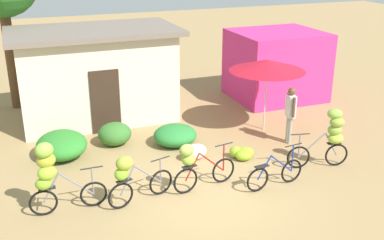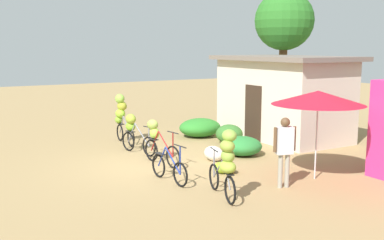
{
  "view_description": "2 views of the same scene",
  "coord_description": "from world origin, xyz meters",
  "px_view_note": "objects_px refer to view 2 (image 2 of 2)",
  "views": [
    {
      "loc": [
        -3.87,
        -8.96,
        5.59
      ],
      "look_at": [
        0.14,
        1.43,
        1.3
      ],
      "focal_mm": 43.28,
      "sensor_mm": 36.0,
      "label": 1
    },
    {
      "loc": [
        11.38,
        -5.25,
        3.34
      ],
      "look_at": [
        0.16,
        1.09,
        1.25
      ],
      "focal_mm": 42.13,
      "sensor_mm": 36.0,
      "label": 2
    }
  ],
  "objects_px": {
    "market_umbrella": "(318,98)",
    "banana_pile_on_ground": "(225,167)",
    "tree_behind_building": "(284,22)",
    "bicycle_center_loaded": "(157,139)",
    "person_vendor": "(285,145)",
    "bicycle_rightmost": "(226,159)",
    "bicycle_leftmost": "(121,114)",
    "bicycle_near_pile": "(134,130)",
    "produce_sack": "(214,153)",
    "bicycle_by_shop": "(169,169)",
    "building_low": "(282,96)"
  },
  "relations": [
    {
      "from": "market_umbrella",
      "to": "banana_pile_on_ground",
      "type": "distance_m",
      "value": 3.04
    },
    {
      "from": "tree_behind_building",
      "to": "banana_pile_on_ground",
      "type": "height_order",
      "value": "tree_behind_building"
    },
    {
      "from": "bicycle_center_loaded",
      "to": "person_vendor",
      "type": "xyz_separation_m",
      "value": [
        3.63,
        1.64,
        0.34
      ]
    },
    {
      "from": "market_umbrella",
      "to": "bicycle_rightmost",
      "type": "xyz_separation_m",
      "value": [
        0.29,
        -2.93,
        -1.16
      ]
    },
    {
      "from": "bicycle_leftmost",
      "to": "bicycle_near_pile",
      "type": "relative_size",
      "value": 1.05
    },
    {
      "from": "bicycle_center_loaded",
      "to": "banana_pile_on_ground",
      "type": "height_order",
      "value": "bicycle_center_loaded"
    },
    {
      "from": "produce_sack",
      "to": "bicycle_near_pile",
      "type": "bearing_deg",
      "value": -143.19
    },
    {
      "from": "tree_behind_building",
      "to": "bicycle_by_shop",
      "type": "distance_m",
      "value": 10.99
    },
    {
      "from": "bicycle_leftmost",
      "to": "bicycle_near_pile",
      "type": "height_order",
      "value": "bicycle_leftmost"
    },
    {
      "from": "tree_behind_building",
      "to": "bicycle_center_loaded",
      "type": "distance_m",
      "value": 9.55
    },
    {
      "from": "market_umbrella",
      "to": "bicycle_center_loaded",
      "type": "distance_m",
      "value": 4.68
    },
    {
      "from": "bicycle_by_shop",
      "to": "produce_sack",
      "type": "bearing_deg",
      "value": 120.76
    },
    {
      "from": "market_umbrella",
      "to": "banana_pile_on_ground",
      "type": "height_order",
      "value": "market_umbrella"
    },
    {
      "from": "bicycle_center_loaded",
      "to": "person_vendor",
      "type": "bearing_deg",
      "value": 24.33
    },
    {
      "from": "market_umbrella",
      "to": "banana_pile_on_ground",
      "type": "bearing_deg",
      "value": -133.82
    },
    {
      "from": "building_low",
      "to": "bicycle_near_pile",
      "type": "relative_size",
      "value": 3.28
    },
    {
      "from": "bicycle_near_pile",
      "to": "market_umbrella",
      "type": "bearing_deg",
      "value": 29.93
    },
    {
      "from": "bicycle_leftmost",
      "to": "building_low",
      "type": "bearing_deg",
      "value": 70.16
    },
    {
      "from": "bicycle_center_loaded",
      "to": "bicycle_rightmost",
      "type": "relative_size",
      "value": 1.04
    },
    {
      "from": "bicycle_near_pile",
      "to": "bicycle_rightmost",
      "type": "height_order",
      "value": "bicycle_rightmost"
    },
    {
      "from": "building_low",
      "to": "bicycle_center_loaded",
      "type": "xyz_separation_m",
      "value": [
        1.24,
        -5.73,
        -0.82
      ]
    },
    {
      "from": "bicycle_leftmost",
      "to": "produce_sack",
      "type": "xyz_separation_m",
      "value": [
        3.86,
        1.42,
        -0.79
      ]
    },
    {
      "from": "bicycle_leftmost",
      "to": "bicycle_rightmost",
      "type": "bearing_deg",
      "value": -2.02
    },
    {
      "from": "banana_pile_on_ground",
      "to": "produce_sack",
      "type": "xyz_separation_m",
      "value": [
        -1.24,
        0.42,
        0.07
      ]
    },
    {
      "from": "bicycle_by_shop",
      "to": "bicycle_leftmost",
      "type": "bearing_deg",
      "value": 172.3
    },
    {
      "from": "person_vendor",
      "to": "market_umbrella",
      "type": "bearing_deg",
      "value": 97.84
    },
    {
      "from": "produce_sack",
      "to": "person_vendor",
      "type": "distance_m",
      "value": 3.13
    },
    {
      "from": "building_low",
      "to": "banana_pile_on_ground",
      "type": "bearing_deg",
      "value": -56.06
    },
    {
      "from": "bicycle_leftmost",
      "to": "market_umbrella",
      "type": "bearing_deg",
      "value": 21.77
    },
    {
      "from": "building_low",
      "to": "produce_sack",
      "type": "height_order",
      "value": "building_low"
    },
    {
      "from": "bicycle_center_loaded",
      "to": "bicycle_rightmost",
      "type": "bearing_deg",
      "value": -1.57
    },
    {
      "from": "tree_behind_building",
      "to": "market_umbrella",
      "type": "relative_size",
      "value": 2.48
    },
    {
      "from": "tree_behind_building",
      "to": "bicycle_by_shop",
      "type": "xyz_separation_m",
      "value": [
        5.67,
        -8.48,
        -4.08
      ]
    },
    {
      "from": "tree_behind_building",
      "to": "bicycle_near_pile",
      "type": "height_order",
      "value": "tree_behind_building"
    },
    {
      "from": "market_umbrella",
      "to": "bicycle_by_shop",
      "type": "height_order",
      "value": "market_umbrella"
    },
    {
      "from": "bicycle_center_loaded",
      "to": "building_low",
      "type": "bearing_deg",
      "value": 102.19
    },
    {
      "from": "building_low",
      "to": "market_umbrella",
      "type": "xyz_separation_m",
      "value": [
        4.7,
        -2.9,
        0.56
      ]
    },
    {
      "from": "market_umbrella",
      "to": "person_vendor",
      "type": "xyz_separation_m",
      "value": [
        0.16,
        -1.19,
        -1.05
      ]
    },
    {
      "from": "banana_pile_on_ground",
      "to": "person_vendor",
      "type": "xyz_separation_m",
      "value": [
        1.78,
        0.5,
        0.9
      ]
    },
    {
      "from": "bicycle_by_shop",
      "to": "bicycle_rightmost",
      "type": "height_order",
      "value": "bicycle_rightmost"
    },
    {
      "from": "market_umbrella",
      "to": "bicycle_rightmost",
      "type": "relative_size",
      "value": 1.41
    },
    {
      "from": "bicycle_leftmost",
      "to": "bicycle_near_pile",
      "type": "xyz_separation_m",
      "value": [
        1.67,
        -0.22,
        -0.29
      ]
    },
    {
      "from": "bicycle_near_pile",
      "to": "bicycle_center_loaded",
      "type": "relative_size",
      "value": 0.96
    },
    {
      "from": "bicycle_leftmost",
      "to": "tree_behind_building",
      "type": "bearing_deg",
      "value": 94.04
    },
    {
      "from": "bicycle_rightmost",
      "to": "banana_pile_on_ground",
      "type": "relative_size",
      "value": 2.07
    },
    {
      "from": "building_low",
      "to": "produce_sack",
      "type": "distance_m",
      "value": 4.75
    },
    {
      "from": "bicycle_leftmost",
      "to": "banana_pile_on_ground",
      "type": "xyz_separation_m",
      "value": [
        5.1,
        1.0,
        -0.86
      ]
    },
    {
      "from": "bicycle_rightmost",
      "to": "person_vendor",
      "type": "relative_size",
      "value": 0.97
    },
    {
      "from": "bicycle_leftmost",
      "to": "bicycle_near_pile",
      "type": "bearing_deg",
      "value": -7.62
    },
    {
      "from": "market_umbrella",
      "to": "person_vendor",
      "type": "distance_m",
      "value": 1.59
    }
  ]
}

